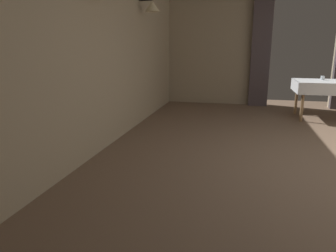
{
  "coord_description": "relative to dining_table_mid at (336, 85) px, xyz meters",
  "views": [
    {
      "loc": [
        -1.31,
        -3.76,
        1.38
      ],
      "look_at": [
        -2.23,
        0.14,
        0.37
      ],
      "focal_mm": 33.42,
      "sensor_mm": 36.0,
      "label": 1
    }
  ],
  "objects": [
    {
      "name": "wall_left",
      "position": [
        -3.66,
        -2.86,
        0.84
      ],
      "size": [
        0.49,
        8.4,
        3.0
      ],
      "color": "tan",
      "rests_on": "ground"
    },
    {
      "name": "dining_table_mid",
      "position": [
        0.0,
        0.0,
        0.0
      ],
      "size": [
        1.51,
        0.94,
        0.75
      ],
      "color": "olive",
      "rests_on": "ground"
    },
    {
      "name": "wall_back",
      "position": [
        -0.46,
        1.32,
        0.85
      ],
      "size": [
        6.4,
        0.27,
        3.0
      ],
      "color": "tan",
      "rests_on": "ground"
    },
    {
      "name": "glass_mid_b",
      "position": [
        -0.21,
        0.18,
        0.12
      ],
      "size": [
        0.08,
        0.08,
        0.08
      ],
      "primitive_type": "cylinder",
      "color": "silver",
      "rests_on": "dining_table_mid"
    }
  ]
}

